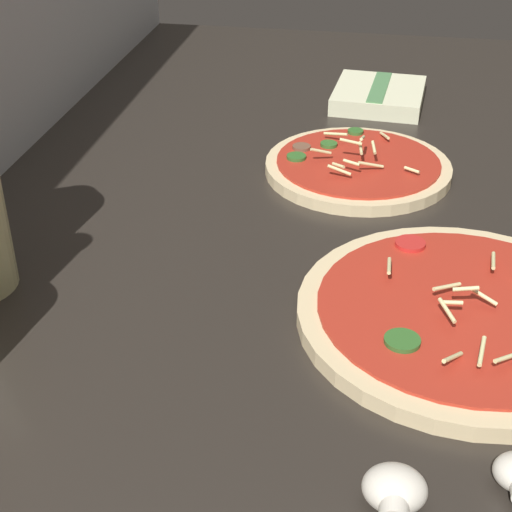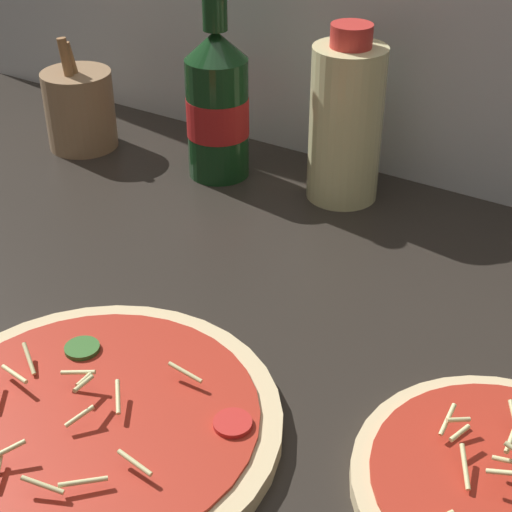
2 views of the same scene
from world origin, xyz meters
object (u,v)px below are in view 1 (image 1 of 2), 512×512
(mushroom_right, at_px, (399,492))
(dish_towel, at_px, (381,96))
(pizza_near, at_px, (468,316))
(pizza_far, at_px, (360,167))

(mushroom_right, distance_m, dish_towel, 0.75)
(pizza_near, relative_size, mushroom_right, 6.46)
(pizza_near, relative_size, pizza_far, 1.31)
(pizza_far, height_order, mushroom_right, pizza_far)
(pizza_near, height_order, pizza_far, pizza_far)
(pizza_far, distance_m, mushroom_right, 0.51)
(dish_towel, bearing_deg, mushroom_right, -176.86)
(pizza_near, xyz_separation_m, mushroom_right, (-0.22, 0.06, 0.01))
(pizza_near, distance_m, dish_towel, 0.54)
(pizza_near, bearing_deg, mushroom_right, 165.54)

